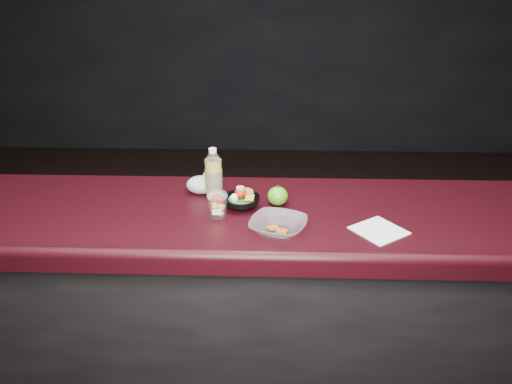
# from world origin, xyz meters

# --- Properties ---
(counter) EXTENTS (4.06, 0.71, 1.02)m
(counter) POSITION_xyz_m (0.00, 0.30, 0.51)
(counter) COLOR black
(counter) RESTS_ON ground
(lemonade_bottle) EXTENTS (0.07, 0.07, 0.21)m
(lemonade_bottle) POSITION_xyz_m (-0.12, 0.44, 1.11)
(lemonade_bottle) COLOR gold
(lemonade_bottle) RESTS_ON counter
(fruit_cup) EXTENTS (0.08, 0.08, 0.11)m
(fruit_cup) POSITION_xyz_m (-0.09, 0.26, 1.08)
(fruit_cup) COLOR white
(fruit_cup) RESTS_ON counter
(green_apple) EXTENTS (0.08, 0.08, 0.09)m
(green_apple) POSITION_xyz_m (0.14, 0.37, 1.06)
(green_apple) COLOR #40840F
(green_apple) RESTS_ON counter
(plastic_bag) EXTENTS (0.12, 0.10, 0.09)m
(plastic_bag) POSITION_xyz_m (-0.18, 0.48, 1.06)
(plastic_bag) COLOR silver
(plastic_bag) RESTS_ON counter
(snack_bowl) EXTENTS (0.16, 0.16, 0.08)m
(snack_bowl) POSITION_xyz_m (-0.01, 0.35, 1.05)
(snack_bowl) COLOR black
(snack_bowl) RESTS_ON counter
(takeout_bowl) EXTENTS (0.25, 0.25, 0.05)m
(takeout_bowl) POSITION_xyz_m (0.14, 0.15, 1.04)
(takeout_bowl) COLOR silver
(takeout_bowl) RESTS_ON counter
(paper_napkin) EXTENTS (0.22, 0.22, 0.00)m
(paper_napkin) POSITION_xyz_m (0.50, 0.17, 1.02)
(paper_napkin) COLOR white
(paper_napkin) RESTS_ON counter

